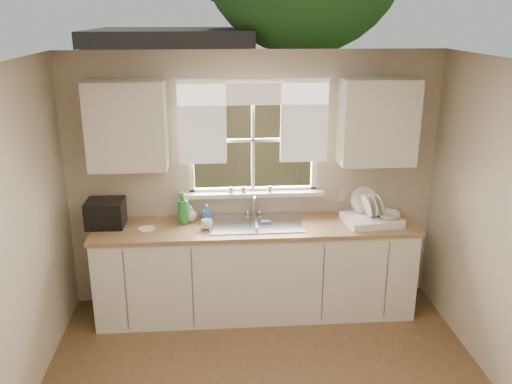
{
  "coord_description": "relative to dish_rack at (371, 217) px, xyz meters",
  "views": [
    {
      "loc": [
        -0.36,
        -3.05,
        2.82
      ],
      "look_at": [
        0.0,
        1.65,
        1.25
      ],
      "focal_mm": 38.0,
      "sensor_mm": 36.0,
      "label": 1
    }
  ],
  "objects": [
    {
      "name": "soap_bottle_b",
      "position": [
        -1.56,
        0.15,
        0.03
      ],
      "size": [
        0.1,
        0.1,
        0.17
      ],
      "primitive_type": "imported",
      "rotation": [
        0.0,
        0.0,
        0.25
      ],
      "color": "#315BB8",
      "rests_on": "countertop"
    },
    {
      "name": "upper_cabinet_left",
      "position": [
        -2.25,
        0.17,
        0.88
      ],
      "size": [
        0.7,
        0.33,
        0.8
      ],
      "primitive_type": "cube",
      "color": "white",
      "rests_on": "room_walls"
    },
    {
      "name": "countertop",
      "position": [
        -1.1,
        0.02,
        -0.08
      ],
      "size": [
        3.04,
        0.65,
        0.04
      ],
      "primitive_type": "cube",
      "color": "#9E7A4F",
      "rests_on": "base_cabinets"
    },
    {
      "name": "curtains",
      "position": [
        -1.1,
        0.29,
        0.96
      ],
      "size": [
        1.5,
        0.03,
        0.81
      ],
      "color": "white",
      "rests_on": "room_walls"
    },
    {
      "name": "dish_rack",
      "position": [
        0.0,
        0.0,
        0.0
      ],
      "size": [
        0.56,
        0.46,
        0.32
      ],
      "color": "white",
      "rests_on": "countertop"
    },
    {
      "name": "bowl",
      "position": [
        0.14,
        -0.05,
        0.03
      ],
      "size": [
        0.24,
        0.24,
        0.05
      ],
      "primitive_type": "imported",
      "rotation": [
        0.0,
        0.0,
        -0.11
      ],
      "color": "white",
      "rests_on": "dish_rack"
    },
    {
      "name": "wall_outlet",
      "position": [
        -0.22,
        0.33,
        0.11
      ],
      "size": [
        0.08,
        0.01,
        0.12
      ],
      "primitive_type": "cube",
      "color": "beige",
      "rests_on": "room_walls"
    },
    {
      "name": "soap_bottle_a",
      "position": [
        -1.78,
        0.14,
        0.1
      ],
      "size": [
        0.14,
        0.14,
        0.32
      ],
      "primitive_type": "imported",
      "rotation": [
        0.0,
        0.0,
        -0.12
      ],
      "color": "green",
      "rests_on": "countertop"
    },
    {
      "name": "sink",
      "position": [
        -1.1,
        0.05,
        -0.13
      ],
      "size": [
        0.88,
        0.52,
        0.4
      ],
      "color": "#B7B7BC",
      "rests_on": "countertop"
    },
    {
      "name": "saucer",
      "position": [
        -2.12,
        -0.01,
        -0.05
      ],
      "size": [
        0.15,
        0.15,
        0.01
      ],
      "primitive_type": "cylinder",
      "color": "white",
      "rests_on": "countertop"
    },
    {
      "name": "sill_jars",
      "position": [
        -1.15,
        0.28,
        0.21
      ],
      "size": [
        0.42,
        0.04,
        0.06
      ],
      "color": "brown",
      "rests_on": "window"
    },
    {
      "name": "upper_cabinet_right",
      "position": [
        0.05,
        0.17,
        0.88
      ],
      "size": [
        0.7,
        0.33,
        0.8
      ],
      "primitive_type": "cube",
      "color": "white",
      "rests_on": "room_walls"
    },
    {
      "name": "ceiling",
      "position": [
        -1.1,
        -1.66,
        1.53
      ],
      "size": [
        3.6,
        4.0,
        0.02
      ],
      "primitive_type": "cube",
      "color": "silver",
      "rests_on": "room_walls"
    },
    {
      "name": "cup",
      "position": [
        -1.56,
        -0.03,
        -0.02
      ],
      "size": [
        0.11,
        0.11,
        0.09
      ],
      "primitive_type": "imported",
      "rotation": [
        0.0,
        0.0,
        -0.03
      ],
      "color": "white",
      "rests_on": "countertop"
    },
    {
      "name": "base_cabinets",
      "position": [
        -1.1,
        0.02,
        -0.54
      ],
      "size": [
        3.0,
        0.62,
        0.87
      ],
      "primitive_type": "cube",
      "color": "white",
      "rests_on": "ground"
    },
    {
      "name": "room_walls",
      "position": [
        -1.1,
        -1.72,
        0.27
      ],
      "size": [
        3.62,
        4.02,
        2.5
      ],
      "color": "beige",
      "rests_on": "ground"
    },
    {
      "name": "window",
      "position": [
        -1.1,
        0.34,
        0.52
      ],
      "size": [
        1.38,
        0.16,
        1.06
      ],
      "color": "white",
      "rests_on": "room_walls"
    },
    {
      "name": "soap_bottle_c",
      "position": [
        -1.71,
        0.17,
        0.02
      ],
      "size": [
        0.13,
        0.13,
        0.16
      ],
      "primitive_type": "imported",
      "rotation": [
        0.0,
        0.0,
        0.04
      ],
      "color": "beige",
      "rests_on": "countertop"
    },
    {
      "name": "black_appliance",
      "position": [
        -2.5,
        0.12,
        0.06
      ],
      "size": [
        0.35,
        0.3,
        0.25
      ],
      "primitive_type": "cube",
      "rotation": [
        0.0,
        0.0,
        -0.02
      ],
      "color": "black",
      "rests_on": "countertop"
    }
  ]
}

